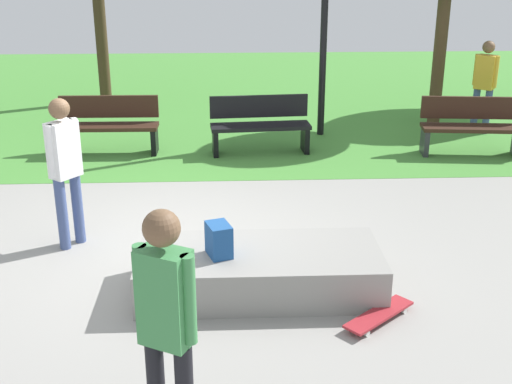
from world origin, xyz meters
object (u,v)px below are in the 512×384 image
Objects in this scene: park_bench_far_right at (108,124)px; concrete_ledge at (260,271)px; backpack_on_ledge at (219,240)px; skater_performing_trick at (166,318)px; pedestrian_with_backpack at (485,78)px; skateboard_by_ledge at (379,315)px; park_bench_by_oak at (260,123)px; park_bench_near_path at (472,125)px; skater_watching at (65,162)px.

concrete_ledge is at bearing -64.82° from park_bench_far_right.
park_bench_far_right is (-1.82, 4.78, -0.10)m from backpack_on_ledge.
pedestrian_with_backpack is (4.96, 7.87, -0.06)m from skater_performing_trick.
park_bench_by_oak is at bearing 98.86° from skateboard_by_ledge.
pedestrian_with_backpack reaches higher than skateboard_by_ledge.
skater_performing_trick reaches higher than park_bench_near_path.
skater_watching is 2.30× the size of skateboard_by_ledge.
backpack_on_ledge is at bearing -69.13° from park_bench_far_right.
park_bench_far_right reaches higher than skateboard_by_ledge.
skater_watching is at bearing 112.38° from skater_performing_trick.
backpack_on_ledge is at bearing 81.95° from skater_performing_trick.
backpack_on_ledge is 0.19× the size of skater_watching.
pedestrian_with_backpack reaches higher than park_bench_by_oak.
backpack_on_ledge is at bearing -170.25° from concrete_ledge.
backpack_on_ledge is 0.18× the size of skater_performing_trick.
concrete_ledge is 1.47× the size of park_bench_far_right.
backpack_on_ledge is 2.11m from skater_watching.
backpack_on_ledge is at bearing -129.09° from pedestrian_with_backpack.
concrete_ledge is 4.64m from park_bench_by_oak.
pedestrian_with_backpack is (6.34, 4.53, -0.01)m from skater_watching.
skater_performing_trick is 1.07× the size of pedestrian_with_backpack.
park_bench_far_right is (-2.22, 4.72, 0.27)m from concrete_ledge.
pedestrian_with_backpack is (4.66, 5.74, 0.40)m from backpack_on_ledge.
skateboard_by_ledge is (1.05, -0.63, -0.15)m from concrete_ledge.
park_bench_far_right is (-0.15, 3.57, -0.51)m from skater_watching.
park_bench_near_path reaches higher than skateboard_by_ledge.
park_bench_by_oak is at bearing 175.80° from park_bench_near_path.
backpack_on_ledge is at bearing -97.59° from park_bench_by_oak.
skater_watching is 1.05× the size of park_bench_far_right.
concrete_ledge is 7.38× the size of backpack_on_ledge.
skater_watching reaches higher than park_bench_by_oak.
concrete_ledge is at bearing 149.15° from skateboard_by_ledge.
concrete_ledge is 2.45m from skater_performing_trick.
park_bench_far_right is (-2.45, 0.09, 0.00)m from park_bench_by_oak.
park_bench_far_right is at bearing 177.94° from park_bench_by_oak.
skater_watching is at bearing -123.44° from park_bench_by_oak.
park_bench_by_oak reaches higher than skateboard_by_ledge.
pedestrian_with_backpack is at bearing 35.54° from skater_watching.
park_bench_by_oak is at bearing -2.06° from park_bench_far_right.
skateboard_by_ledge is 0.45× the size of park_bench_by_oak.
concrete_ledge is 1.44× the size of park_bench_near_path.
skateboard_by_ledge is 0.45× the size of park_bench_near_path.
park_bench_near_path is at bearing -116.45° from pedestrian_with_backpack.
park_bench_by_oak and park_bench_far_right have the same top height.
park_bench_near_path is at bearing 56.69° from skater_performing_trick.
concrete_ledge is at bearing -28.90° from skater_watching.
park_bench_far_right is 0.98× the size of pedestrian_with_backpack.
skater_watching is at bearing -150.40° from park_bench_near_path.
concrete_ledge is 1.39× the size of skater_watching.
skater_watching reaches higher than skateboard_by_ledge.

